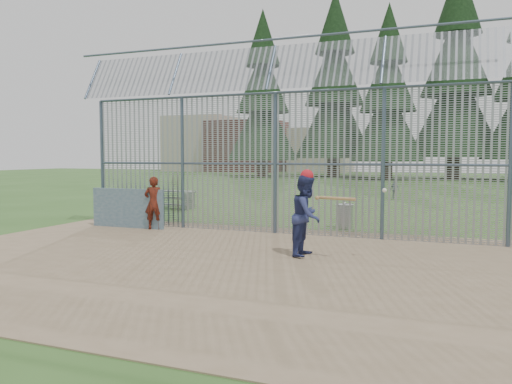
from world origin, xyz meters
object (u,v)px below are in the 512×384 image
at_px(batter, 307,215).
at_px(bleacher, 160,198).
at_px(onlooker, 154,203).
at_px(trash_can, 344,216).
at_px(dugout_wall, 128,208).

relative_size(batter, bleacher, 0.60).
height_order(onlooker, trash_can, onlooker).
relative_size(dugout_wall, trash_can, 3.05).
bearing_deg(onlooker, trash_can, -174.56).
bearing_deg(dugout_wall, batter, -19.32).
relative_size(batter, onlooker, 1.12).
distance_m(batter, trash_can, 4.55).
distance_m(trash_can, bleacher, 9.14).
height_order(batter, bleacher, batter).
distance_m(dugout_wall, batter, 6.70).
bearing_deg(dugout_wall, onlooker, -2.19).
xyz_separation_m(onlooker, bleacher, (-3.27, 5.55, -0.41)).
xyz_separation_m(batter, trash_can, (-0.05, 4.52, -0.54)).
distance_m(batter, bleacher, 11.58).
bearing_deg(dugout_wall, bleacher, 112.62).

